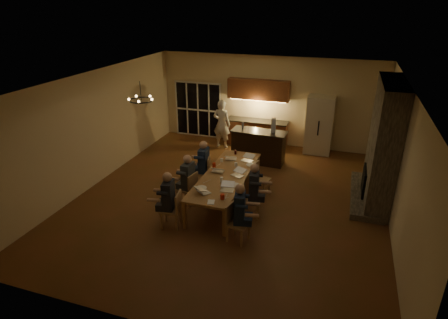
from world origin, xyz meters
TOP-DOWN VIEW (x-y plane):
  - floor at (0.00, 0.00)m, footprint 9.00×9.00m
  - back_wall at (0.00, 4.52)m, footprint 8.00×0.04m
  - left_wall at (-4.02, 0.00)m, footprint 0.04×9.00m
  - right_wall at (4.02, 0.00)m, footprint 0.04×9.00m
  - ceiling at (0.00, 0.00)m, footprint 8.00×9.00m
  - french_doors at (-2.70, 4.47)m, footprint 1.86×0.08m
  - fireplace at (3.70, 1.20)m, footprint 0.58×2.50m
  - kitchenette at (-0.30, 4.20)m, footprint 2.24×0.68m
  - refrigerator at (1.90, 4.15)m, footprint 0.90×0.68m
  - dining_table at (-0.10, -0.08)m, footprint 1.10×3.34m
  - bar_island at (0.13, 2.67)m, footprint 1.81×0.77m
  - chair_left_near at (-0.94, -1.69)m, footprint 0.50×0.50m
  - chair_left_mid at (-1.01, -0.58)m, footprint 0.52×0.52m
  - chair_left_far at (-1.01, 0.51)m, footprint 0.53×0.53m
  - chair_right_near at (0.73, -1.76)m, footprint 0.52×0.52m
  - chair_right_mid at (0.73, -0.63)m, footprint 0.50×0.50m
  - chair_right_far at (0.71, 0.53)m, footprint 0.53×0.53m
  - person_left_near at (-0.99, -1.66)m, footprint 0.70×0.70m
  - person_right_near at (0.74, -1.69)m, footprint 0.70×0.70m
  - person_left_mid at (-0.96, -0.57)m, footprint 0.63×0.63m
  - person_right_mid at (0.78, -0.56)m, footprint 0.69×0.69m
  - person_left_far at (-0.94, 0.50)m, footprint 0.63×0.63m
  - standing_person at (-1.44, 3.58)m, footprint 0.67×0.47m
  - chandelier at (-2.03, -0.75)m, footprint 0.61×0.61m
  - laptop_a at (-0.30, -1.17)m, footprint 0.42×0.42m
  - laptop_b at (0.21, -0.92)m, footprint 0.36×0.32m
  - laptop_c at (-0.36, 0.03)m, footprint 0.33×0.29m
  - laptop_d at (0.21, -0.06)m, footprint 0.41×0.39m
  - laptop_e at (-0.28, 0.94)m, footprint 0.36×0.33m
  - laptop_f at (0.20, 0.95)m, footprint 0.39×0.36m
  - mug_front at (-0.09, -0.47)m, footprint 0.08×0.08m
  - mug_mid at (-0.00, 0.51)m, footprint 0.09×0.09m
  - mug_back at (-0.46, 0.67)m, footprint 0.09×0.09m
  - redcup_near at (0.23, -1.34)m, footprint 0.10×0.10m
  - redcup_mid at (-0.55, 0.27)m, footprint 0.09×0.09m
  - can_silver at (0.01, -0.74)m, footprint 0.07×0.07m
  - can_cola at (-0.26, 1.33)m, footprint 0.06×0.06m
  - plate_near at (0.30, -0.61)m, footprint 0.27×0.27m
  - plate_left at (-0.43, -1.01)m, footprint 0.27×0.27m
  - plate_far at (0.37, 0.70)m, footprint 0.25×0.25m
  - notepad at (0.03, -1.58)m, footprint 0.21×0.25m
  - bar_bottle at (-0.42, 2.68)m, footprint 0.07×0.07m
  - bar_blender at (0.58, 2.69)m, footprint 0.17×0.17m

SIDE VIEW (x-z plane):
  - floor at x=0.00m, z-range 0.00..0.00m
  - dining_table at x=-0.10m, z-range 0.00..0.75m
  - chair_left_near at x=-0.94m, z-range 0.00..0.89m
  - chair_left_mid at x=-1.01m, z-range 0.00..0.89m
  - chair_left_far at x=-1.01m, z-range 0.00..0.89m
  - chair_right_near at x=0.73m, z-range 0.00..0.89m
  - chair_right_mid at x=0.73m, z-range 0.00..0.89m
  - chair_right_far at x=0.71m, z-range 0.00..0.89m
  - bar_island at x=0.13m, z-range 0.00..1.08m
  - person_left_near at x=-0.99m, z-range 0.00..1.38m
  - person_right_near at x=0.74m, z-range 0.00..1.38m
  - person_left_mid at x=-0.96m, z-range 0.00..1.38m
  - person_right_mid at x=0.78m, z-range 0.00..1.38m
  - person_left_far at x=-0.94m, z-range 0.00..1.38m
  - notepad at x=0.03m, z-range 0.75..0.76m
  - plate_near at x=0.30m, z-range 0.75..0.77m
  - plate_left at x=-0.43m, z-range 0.75..0.77m
  - plate_far at x=0.37m, z-range 0.75..0.77m
  - mug_front at x=-0.09m, z-range 0.75..0.85m
  - mug_mid at x=0.00m, z-range 0.75..0.85m
  - mug_back at x=-0.46m, z-range 0.75..0.85m
  - redcup_near at x=0.23m, z-range 0.75..0.87m
  - redcup_mid at x=-0.55m, z-range 0.75..0.87m
  - can_silver at x=0.01m, z-range 0.75..0.87m
  - can_cola at x=-0.26m, z-range 0.75..0.87m
  - laptop_a at x=-0.30m, z-range 0.75..0.98m
  - laptop_b at x=0.21m, z-range 0.75..0.98m
  - laptop_c at x=-0.36m, z-range 0.75..0.98m
  - laptop_d at x=0.21m, z-range 0.75..0.98m
  - laptop_e at x=-0.28m, z-range 0.75..0.98m
  - laptop_f at x=0.20m, z-range 0.75..0.98m
  - standing_person at x=-1.44m, z-range 0.00..1.76m
  - refrigerator at x=1.90m, z-range 0.00..2.00m
  - french_doors at x=-2.70m, z-range 0.00..2.10m
  - kitchenette at x=-0.30m, z-range 0.00..2.40m
  - bar_bottle at x=-0.42m, z-range 1.08..1.32m
  - bar_blender at x=0.58m, z-range 1.08..1.54m
  - back_wall at x=0.00m, z-range 0.00..3.20m
  - left_wall at x=-4.02m, z-range 0.00..3.20m
  - right_wall at x=4.02m, z-range 0.00..3.20m
  - fireplace at x=3.70m, z-range 0.00..3.20m
  - chandelier at x=-2.03m, z-range 2.73..2.77m
  - ceiling at x=0.00m, z-range 3.20..3.24m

